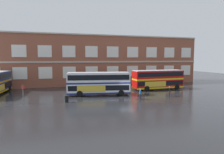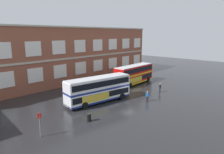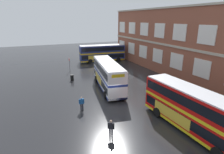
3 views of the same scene
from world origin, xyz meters
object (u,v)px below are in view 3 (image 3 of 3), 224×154
waiting_passenger (111,128)px  second_passenger (82,103)px  double_decker_far (192,109)px  bus_stand_flag (69,63)px  station_litter_bin (72,78)px  double_decker_middle (108,75)px  double_decker_near (102,53)px

waiting_passenger → second_passenger: size_ratio=1.00×
double_decker_far → bus_stand_flag: size_ratio=4.11×
bus_stand_flag → station_litter_bin: bus_stand_flag is taller
double_decker_far → waiting_passenger: double_decker_far is taller
double_decker_middle → waiting_passenger: size_ratio=6.63×
double_decker_far → bus_stand_flag: (-25.39, -6.54, -0.51)m
double_decker_near → double_decker_far: size_ratio=1.01×
double_decker_near → waiting_passenger: size_ratio=6.59×
double_decker_far → second_passenger: size_ratio=6.52×
double_decker_near → double_decker_middle: size_ratio=0.99×
waiting_passenger → double_decker_middle: bearing=159.1°
waiting_passenger → bus_stand_flag: 23.51m
double_decker_middle → bus_stand_flag: 12.43m
bus_stand_flag → double_decker_middle: bearing=16.6°
waiting_passenger → bus_stand_flag: (-23.48, 0.89, 0.70)m
second_passenger → bus_stand_flag: (-17.45, 2.02, 0.70)m
waiting_passenger → second_passenger: bearing=-169.4°
waiting_passenger → second_passenger: 6.13m
double_decker_middle → bus_stand_flag: size_ratio=4.17×
waiting_passenger → station_litter_bin: size_ratio=1.65×
second_passenger → double_decker_middle: bearing=135.0°
double_decker_far → second_passenger: 11.74m
second_passenger → station_litter_bin: second_passenger is taller
double_decker_near → waiting_passenger: bearing=-19.0°
double_decker_middle → station_litter_bin: 7.46m
station_litter_bin → second_passenger: bearing=-6.1°
waiting_passenger → bus_stand_flag: bearing=177.8°
double_decker_near → waiting_passenger: double_decker_near is taller
double_decker_near → waiting_passenger: (29.52, -10.17, -1.22)m
double_decker_far → second_passenger: (-7.94, -8.56, -1.22)m
second_passenger → bus_stand_flag: 17.58m
double_decker_middle → second_passenger: size_ratio=6.63×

